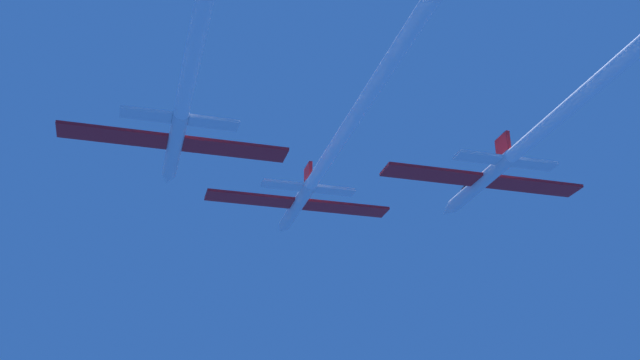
% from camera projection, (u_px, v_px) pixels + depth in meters
% --- Properties ---
extents(jet_lead, '(19.36, 54.35, 3.21)m').
position_uv_depth(jet_lead, '(335.00, 147.00, 66.05)').
color(jet_lead, white).
extents(jet_left_wing, '(19.36, 53.40, 3.21)m').
position_uv_depth(jet_left_wing, '(192.00, 59.00, 51.92)').
color(jet_left_wing, white).
extents(jet_right_wing, '(19.36, 48.50, 3.21)m').
position_uv_depth(jet_right_wing, '(547.00, 125.00, 59.10)').
color(jet_right_wing, white).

